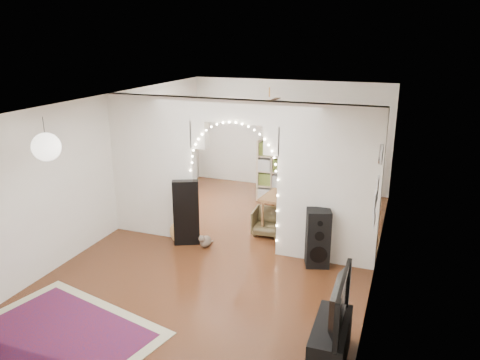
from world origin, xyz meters
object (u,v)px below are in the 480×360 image
(floor_speaker, at_px, (318,238))
(media_console, at_px, (330,343))
(dining_table, at_px, (294,201))
(acoustic_guitar, at_px, (178,224))
(dining_chair_right, at_px, (289,200))
(dining_chair_left, at_px, (267,222))
(bookcase, at_px, (288,173))

(floor_speaker, height_order, media_console, floor_speaker)
(media_console, xyz_separation_m, dining_table, (-1.32, 3.48, 0.43))
(acoustic_guitar, distance_m, dining_chair_right, 2.87)
(dining_chair_left, bearing_deg, acoustic_guitar, -148.54)
(media_console, distance_m, dining_chair_left, 3.77)
(floor_speaker, bearing_deg, dining_chair_right, 96.46)
(dining_table, height_order, dining_chair_right, dining_table)
(acoustic_guitar, bearing_deg, bookcase, 72.63)
(acoustic_guitar, distance_m, media_console, 3.97)
(floor_speaker, bearing_deg, media_console, -93.32)
(floor_speaker, distance_m, dining_chair_right, 2.65)
(dining_table, bearing_deg, bookcase, 114.83)
(acoustic_guitar, bearing_deg, floor_speaker, 8.66)
(acoustic_guitar, xyz_separation_m, media_console, (3.22, -2.31, -0.14))
(floor_speaker, xyz_separation_m, bookcase, (-1.26, 2.82, 0.24))
(acoustic_guitar, height_order, bookcase, bookcase)
(acoustic_guitar, distance_m, dining_table, 2.25)
(floor_speaker, height_order, dining_chair_left, floor_speaker)
(floor_speaker, xyz_separation_m, dining_table, (-0.69, 1.12, 0.19))
(floor_speaker, bearing_deg, acoustic_guitar, 162.83)
(media_console, bearing_deg, dining_chair_right, 108.91)
(dining_chair_right, bearing_deg, floor_speaker, -46.00)
(dining_chair_right, bearing_deg, dining_table, -52.81)
(dining_table, bearing_deg, floor_speaker, -52.10)
(floor_speaker, distance_m, dining_table, 1.33)
(media_console, relative_size, dining_chair_left, 1.79)
(bookcase, height_order, dining_chair_left, bookcase)
(dining_chair_right, bearing_deg, bookcase, 129.68)
(bookcase, height_order, dining_chair_right, bookcase)
(floor_speaker, height_order, bookcase, bookcase)
(media_console, xyz_separation_m, dining_chair_right, (-1.73, 4.75, -0.02))
(bookcase, xyz_separation_m, dining_chair_right, (0.16, -0.42, -0.51))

